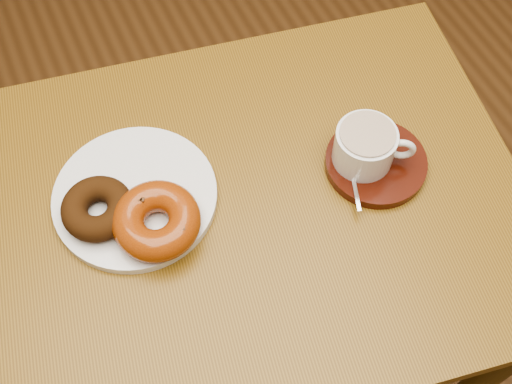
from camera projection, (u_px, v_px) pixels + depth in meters
name	position (u px, v px, depth m)	size (l,w,h in m)	color
ground	(325.00, 255.00, 1.66)	(6.00, 6.00, 0.00)	brown
cafe_table	(244.00, 241.00, 0.99)	(0.88, 0.72, 0.74)	brown
donut_plate	(135.00, 196.00, 0.89)	(0.23, 0.23, 0.01)	silver
donut_cinnamon	(98.00, 209.00, 0.85)	(0.10, 0.10, 0.04)	#351C0A
donut_caramel	(157.00, 221.00, 0.84)	(0.14, 0.14, 0.04)	#8D3B0F
saucer	(376.00, 163.00, 0.91)	(0.14, 0.14, 0.02)	#360F07
coffee_cup	(366.00, 146.00, 0.88)	(0.10, 0.09, 0.06)	silver
teaspoon	(351.00, 169.00, 0.90)	(0.04, 0.09, 0.01)	silver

